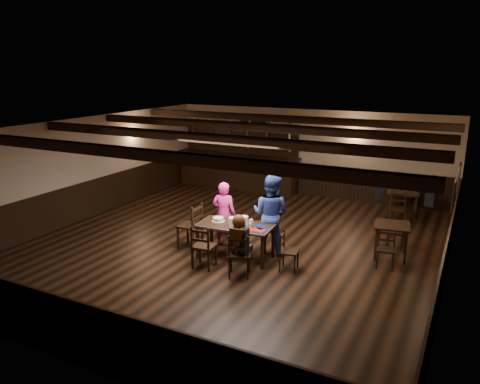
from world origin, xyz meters
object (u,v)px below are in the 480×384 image
at_px(cake, 218,219).
at_px(bar_counter, 238,166).
at_px(chair_near_right, 239,252).
at_px(dining_table, 235,228).
at_px(chair_near_left, 202,244).
at_px(woman_pink, 224,214).
at_px(man_blue, 271,214).

distance_m(cake, bar_counter, 5.83).
height_order(chair_near_right, cake, chair_near_right).
bearing_deg(dining_table, chair_near_left, -113.39).
bearing_deg(bar_counter, cake, -66.89).
distance_m(chair_near_left, chair_near_right, 0.85).
relative_size(chair_near_left, woman_pink, 0.62).
height_order(woman_pink, bar_counter, bar_counter).
bearing_deg(chair_near_left, woman_pink, 100.44).
height_order(chair_near_right, man_blue, man_blue).
relative_size(chair_near_left, chair_near_right, 1.03).
bearing_deg(man_blue, woman_pink, 6.89).
xyz_separation_m(dining_table, chair_near_right, (0.50, -0.82, -0.15)).
relative_size(chair_near_right, cake, 3.18).
bearing_deg(woman_pink, cake, 94.16).
bearing_deg(dining_table, cake, 175.94).
height_order(dining_table, chair_near_right, chair_near_right).
xyz_separation_m(chair_near_left, chair_near_right, (0.85, -0.03, -0.02)).
distance_m(dining_table, bar_counter, 6.04).
height_order(man_blue, bar_counter, bar_counter).
distance_m(chair_near_right, cake, 1.30).
distance_m(chair_near_left, woman_pink, 1.40).
bearing_deg(chair_near_right, bar_counter, 117.46).
xyz_separation_m(chair_near_right, man_blue, (0.01, 1.49, 0.35)).
bearing_deg(man_blue, chair_near_left, 61.22).
bearing_deg(bar_counter, woman_pink, -66.16).
height_order(dining_table, woman_pink, woman_pink).
height_order(dining_table, cake, cake).
bearing_deg(cake, chair_near_right, -42.14).
distance_m(woman_pink, man_blue, 1.12).
xyz_separation_m(chair_near_right, woman_pink, (-1.10, 1.39, 0.22)).
height_order(chair_near_right, woman_pink, woman_pink).
relative_size(dining_table, bar_counter, 0.38).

